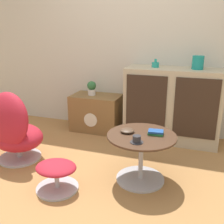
# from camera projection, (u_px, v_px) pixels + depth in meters

# --- Properties ---
(ground_plane) EXTENTS (12.00, 12.00, 0.00)m
(ground_plane) POSITION_uv_depth(u_px,v_px,m) (97.00, 183.00, 2.54)
(ground_plane) COLOR #A87542
(wall_back) EXTENTS (6.40, 0.06, 2.60)m
(wall_back) POSITION_uv_depth(u_px,v_px,m) (139.00, 38.00, 3.55)
(wall_back) COLOR beige
(wall_back) RESTS_ON ground_plane
(sideboard) EXTENTS (1.19, 0.48, 0.96)m
(sideboard) POSITION_uv_depth(u_px,v_px,m) (172.00, 105.00, 3.39)
(sideboard) COLOR tan
(sideboard) RESTS_ON ground_plane
(tv_console) EXTENTS (0.70, 0.44, 0.52)m
(tv_console) POSITION_uv_depth(u_px,v_px,m) (96.00, 113.00, 3.81)
(tv_console) COLOR brown
(tv_console) RESTS_ON ground_plane
(egg_chair) EXTENTS (0.71, 0.67, 0.82)m
(egg_chair) POSITION_uv_depth(u_px,v_px,m) (13.00, 129.00, 2.87)
(egg_chair) COLOR #B7B7BC
(egg_chair) RESTS_ON ground_plane
(ottoman) EXTENTS (0.39, 0.39, 0.27)m
(ottoman) POSITION_uv_depth(u_px,v_px,m) (56.00, 172.00, 2.40)
(ottoman) COLOR #B7B7BC
(ottoman) RESTS_ON ground_plane
(coffee_table) EXTENTS (0.66, 0.66, 0.48)m
(coffee_table) POSITION_uv_depth(u_px,v_px,m) (141.00, 152.00, 2.51)
(coffee_table) COLOR #B7B7BC
(coffee_table) RESTS_ON ground_plane
(vase_leftmost) EXTENTS (0.09, 0.09, 0.11)m
(vase_leftmost) POSITION_uv_depth(u_px,v_px,m) (155.00, 64.00, 3.32)
(vase_leftmost) COLOR teal
(vase_leftmost) RESTS_ON sideboard
(vase_inner_left) EXTENTS (0.14, 0.14, 0.17)m
(vase_inner_left) POSITION_uv_depth(u_px,v_px,m) (198.00, 62.00, 3.14)
(vase_inner_left) COLOR teal
(vase_inner_left) RESTS_ON sideboard
(potted_plant) EXTENTS (0.13, 0.13, 0.20)m
(potted_plant) POSITION_uv_depth(u_px,v_px,m) (92.00, 88.00, 3.72)
(potted_plant) COLOR silver
(potted_plant) RESTS_ON tv_console
(teacup) EXTENTS (0.12, 0.12, 0.06)m
(teacup) POSITION_uv_depth(u_px,v_px,m) (137.00, 140.00, 2.28)
(teacup) COLOR #2D2D33
(teacup) RESTS_ON coffee_table
(book_stack) EXTENTS (0.15, 0.11, 0.04)m
(book_stack) POSITION_uv_depth(u_px,v_px,m) (156.00, 132.00, 2.46)
(book_stack) COLOR #237038
(book_stack) RESTS_ON coffee_table
(bowl) EXTENTS (0.14, 0.14, 0.04)m
(bowl) POSITION_uv_depth(u_px,v_px,m) (127.00, 131.00, 2.51)
(bowl) COLOR #4C3828
(bowl) RESTS_ON coffee_table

